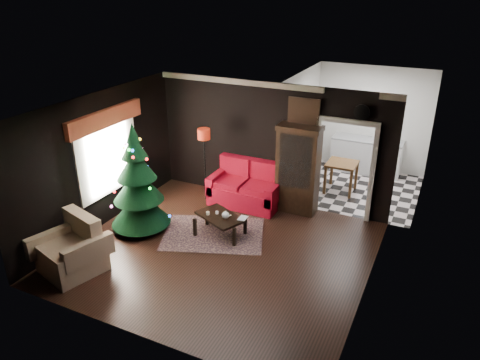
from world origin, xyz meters
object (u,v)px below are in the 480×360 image
at_px(teapot, 226,215).
at_px(armchair, 70,248).
at_px(coffee_table, 220,225).
at_px(wall_clock, 362,112).
at_px(christmas_tree, 138,182).
at_px(curio_cabinet, 298,171).
at_px(floor_lamp, 205,167).
at_px(kitchen_table, 341,177).
at_px(loveseat, 246,184).

bearing_deg(teapot, armchair, -132.44).
distance_m(coffee_table, wall_clock, 3.63).
distance_m(christmas_tree, armchair, 1.87).
height_order(curio_cabinet, floor_lamp, curio_cabinet).
relative_size(curio_cabinet, floor_lamp, 1.03).
bearing_deg(armchair, coffee_table, 67.18).
distance_m(floor_lamp, coffee_table, 1.80).
distance_m(curio_cabinet, kitchen_table, 1.67).
distance_m(christmas_tree, teapot, 1.90).
bearing_deg(loveseat, kitchen_table, 42.51).
height_order(loveseat, wall_clock, wall_clock).
xyz_separation_m(loveseat, christmas_tree, (-1.51, -1.94, 0.55)).
bearing_deg(coffee_table, curio_cabinet, 58.87).
bearing_deg(floor_lamp, kitchen_table, 33.50).
xyz_separation_m(curio_cabinet, teapot, (-0.87, -1.77, -0.42)).
bearing_deg(loveseat, floor_lamp, -169.51).
xyz_separation_m(curio_cabinet, kitchen_table, (0.65, 1.43, -0.57)).
relative_size(loveseat, kitchen_table, 2.27).
xyz_separation_m(floor_lamp, wall_clock, (3.31, 0.58, 1.55)).
relative_size(curio_cabinet, christmas_tree, 0.82).
bearing_deg(kitchen_table, armchair, -123.12).
xyz_separation_m(christmas_tree, wall_clock, (3.86, 2.34, 1.33)).
height_order(teapot, wall_clock, wall_clock).
height_order(loveseat, armchair, loveseat).
bearing_deg(christmas_tree, coffee_table, 15.48).
height_order(curio_cabinet, kitchen_table, curio_cabinet).
bearing_deg(floor_lamp, teapot, -48.03).
bearing_deg(christmas_tree, curio_cabinet, 39.08).
xyz_separation_m(loveseat, kitchen_table, (1.80, 1.65, -0.12)).
height_order(wall_clock, kitchen_table, wall_clock).
distance_m(floor_lamp, christmas_tree, 1.86).
height_order(christmas_tree, armchair, christmas_tree).
distance_m(armchair, coffee_table, 2.88).
relative_size(curio_cabinet, wall_clock, 5.94).
bearing_deg(teapot, floor_lamp, 131.97).
bearing_deg(armchair, wall_clock, 61.89).
distance_m(floor_lamp, kitchen_table, 3.34).
xyz_separation_m(curio_cabinet, wall_clock, (1.20, 0.18, 1.43)).
relative_size(loveseat, curio_cabinet, 0.89).
relative_size(curio_cabinet, teapot, 11.21).
relative_size(loveseat, christmas_tree, 0.73).
distance_m(armchair, kitchen_table, 6.40).
bearing_deg(coffee_table, loveseat, 94.43).
xyz_separation_m(christmas_tree, armchair, (-0.18, -1.77, -0.59)).
bearing_deg(coffee_table, teapot, -20.83).
relative_size(armchair, coffee_table, 1.06).
relative_size(christmas_tree, kitchen_table, 3.10).
xyz_separation_m(floor_lamp, teapot, (1.24, -1.38, -0.30)).
relative_size(armchair, wall_clock, 3.20).
bearing_deg(kitchen_table, christmas_tree, -132.68).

